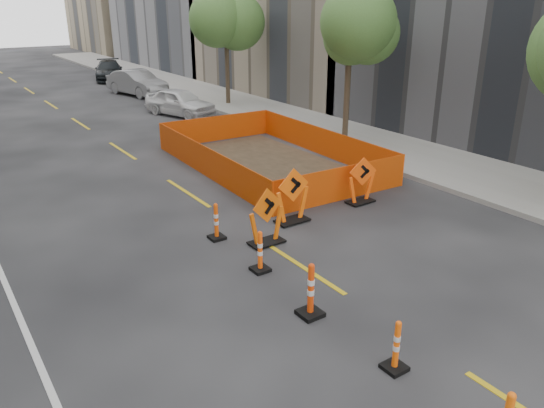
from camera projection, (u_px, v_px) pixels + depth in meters
ground_plane at (442, 357)px, 9.14m from camera, size 140.00×140.00×0.00m
sidewalk_right at (355, 138)px, 23.08m from camera, size 4.00×90.00×0.15m
tree_r_b at (350, 32)px, 21.14m from camera, size 2.80×2.80×5.95m
tree_r_c at (226, 22)px, 28.84m from camera, size 2.80×2.80×5.95m
channelizer_3 at (396, 346)px, 8.68m from camera, size 0.37×0.37×0.94m
channelizer_4 at (311, 290)px, 10.15m from camera, size 0.45×0.45×1.13m
channelizer_5 at (260, 251)px, 11.86m from camera, size 0.39×0.39×0.98m
channelizer_6 at (216, 221)px, 13.46m from camera, size 0.39×0.39×0.98m
chevron_sign_left at (266, 216)px, 13.10m from camera, size 1.06×0.72×1.50m
chevron_sign_center at (292, 195)px, 14.37m from camera, size 1.08×0.69×1.57m
chevron_sign_right at (362, 180)px, 15.77m from camera, size 1.08×0.83×1.44m
safety_fence at (268, 151)px, 19.43m from camera, size 5.35×8.74×1.07m
parked_car_near at (180, 102)px, 27.65m from camera, size 2.89×4.43×1.40m
parked_car_mid at (137, 83)px, 33.40m from camera, size 2.65×4.96×1.55m
parked_car_far at (109, 71)px, 39.61m from camera, size 3.32×5.19×1.40m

